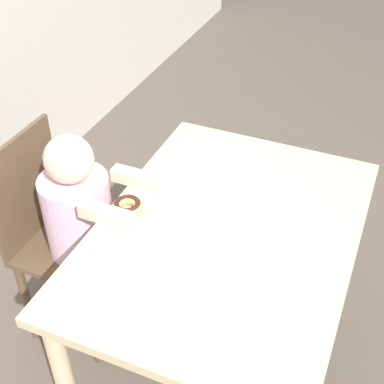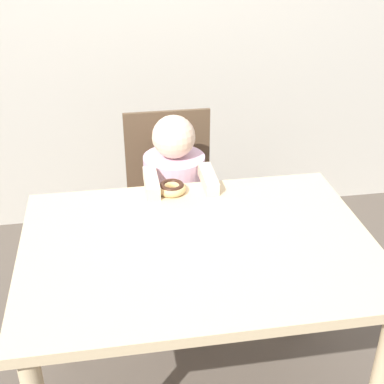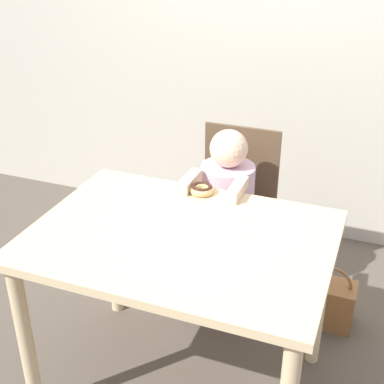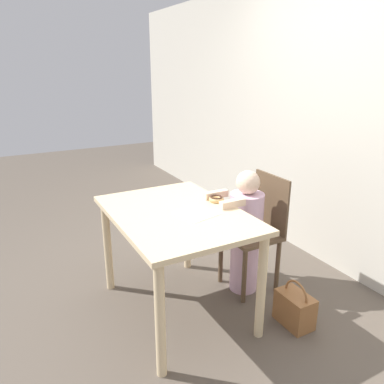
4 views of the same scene
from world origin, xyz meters
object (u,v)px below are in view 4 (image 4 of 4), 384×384
at_px(chair, 257,231).
at_px(child_figure, 245,232).
at_px(donut, 216,199).
at_px(handbag, 295,308).

distance_m(chair, child_figure, 0.12).
distance_m(child_figure, donut, 0.39).
xyz_separation_m(chair, handbag, (0.53, -0.06, -0.36)).
bearing_deg(handbag, donut, -152.67).
bearing_deg(chair, handbag, -6.49).
height_order(child_figure, handbag, child_figure).
distance_m(donut, handbag, 0.93).
bearing_deg(chair, child_figure, -90.00).
bearing_deg(child_figure, handbag, 5.76).
relative_size(child_figure, donut, 9.17).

